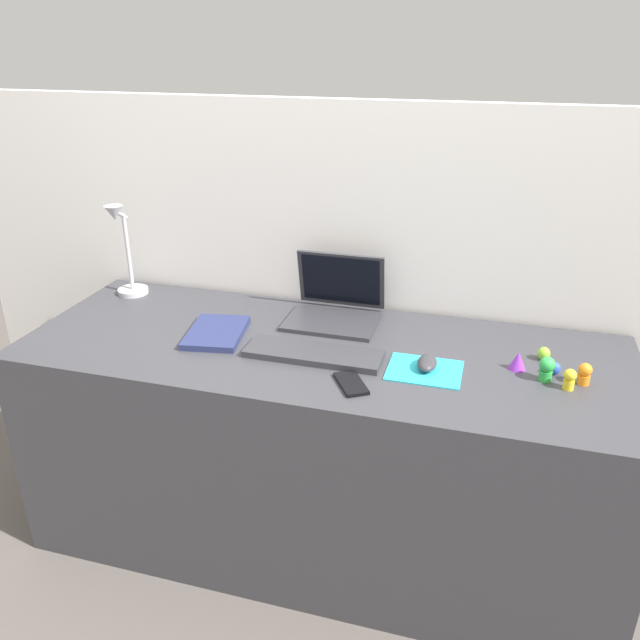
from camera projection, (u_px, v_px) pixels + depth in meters
The scene contains 16 objects.
ground_plane at pixel (322, 533), 2.26m from camera, with size 6.00×6.00×0.00m, color #59514C.
back_wall at pixel (351, 307), 2.30m from camera, with size 3.07×0.05×1.43m, color silver.
desk at pixel (322, 447), 2.10m from camera, with size 1.87×0.69×0.74m, color #38383D.
laptop at pixel (336, 303), 2.13m from camera, with size 0.30×0.26×0.21m.
keyboard at pixel (314, 354), 1.89m from camera, with size 0.41×0.13×0.02m, color #333338.
mousepad at pixel (425, 370), 1.81m from camera, with size 0.21×0.17×0.00m, color #28B7CC.
mouse at pixel (427, 363), 1.81m from camera, with size 0.06×0.10×0.03m, color #333338.
cell_phone at pixel (351, 383), 1.74m from camera, with size 0.06×0.13×0.01m, color black.
desk_lamp at pixel (125, 253), 2.27m from camera, with size 0.11×0.14×0.34m.
notebook_pad at pixel (216, 333), 2.02m from camera, with size 0.17×0.24×0.02m, color navy.
toy_figurine_blue at pixel (554, 368), 1.79m from camera, with size 0.03×0.03×0.04m, color blue.
toy_figurine_purple at pixel (518, 361), 1.81m from camera, with size 0.05×0.05×0.05m, color purple.
toy_figurine_green at pixel (547, 368), 1.75m from camera, with size 0.04×0.04×0.07m.
toy_figurine_yellow at pixel (570, 379), 1.71m from camera, with size 0.03×0.03×0.06m.
toy_figurine_lime at pixel (544, 354), 1.87m from camera, with size 0.04×0.04×0.04m, color #8CDB33.
toy_figurine_orange at pixel (585, 373), 1.73m from camera, with size 0.04×0.04×0.06m.
Camera 1 is at (0.48, -1.68, 1.62)m, focal length 35.66 mm.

